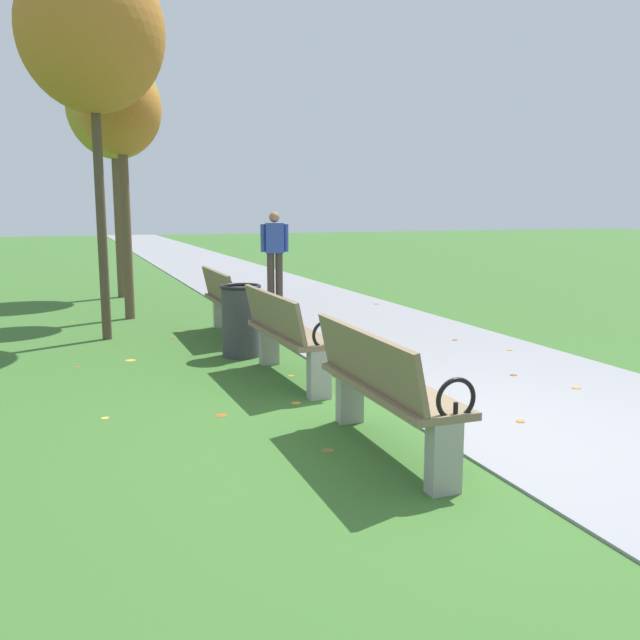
# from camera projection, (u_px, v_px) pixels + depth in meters

# --- Properties ---
(ground_plane) EXTENTS (80.00, 80.00, 0.00)m
(ground_plane) POSITION_uv_depth(u_px,v_px,m) (438.00, 440.00, 5.08)
(ground_plane) COLOR #386628
(paved_walkway) EXTENTS (2.98, 44.00, 0.02)m
(paved_walkway) POSITION_uv_depth(u_px,v_px,m) (195.00, 260.00, 22.21)
(paved_walkway) COLOR gray
(paved_walkway) RESTS_ON ground
(park_bench_1) EXTENTS (0.49, 1.60, 0.90)m
(park_bench_1) POSITION_uv_depth(u_px,v_px,m) (384.00, 387.00, 4.74)
(park_bench_1) COLOR #7A664C
(park_bench_1) RESTS_ON ground
(park_bench_2) EXTENTS (0.51, 1.61, 0.90)m
(park_bench_2) POSITION_uv_depth(u_px,v_px,m) (286.00, 333.00, 6.78)
(park_bench_2) COLOR #7A664C
(park_bench_2) RESTS_ON ground
(park_bench_3) EXTENTS (0.48, 1.60, 0.90)m
(park_bench_3) POSITION_uv_depth(u_px,v_px,m) (229.00, 301.00, 9.09)
(park_bench_3) COLOR #7A664C
(park_bench_3) RESTS_ON ground
(tree_1) EXTENTS (1.79, 1.79, 4.85)m
(tree_1) POSITION_uv_depth(u_px,v_px,m) (91.00, 32.00, 8.37)
(tree_1) COLOR #4C3D2D
(tree_1) RESTS_ON ground
(tree_2) EXTENTS (1.19, 1.19, 3.81)m
(tree_2) POSITION_uv_depth(u_px,v_px,m) (121.00, 114.00, 10.15)
(tree_2) COLOR brown
(tree_2) RESTS_ON ground
(tree_3) EXTENTS (1.73, 1.73, 4.52)m
(tree_3) POSITION_uv_depth(u_px,v_px,m) (114.00, 109.00, 12.64)
(tree_3) COLOR brown
(tree_3) RESTS_ON ground
(pedestrian_walking) EXTENTS (0.52, 0.28, 1.62)m
(pedestrian_walking) POSITION_uv_depth(u_px,v_px,m) (275.00, 250.00, 12.87)
(pedestrian_walking) COLOR #3D3328
(pedestrian_walking) RESTS_ON paved_walkway
(trash_bin) EXTENTS (0.48, 0.48, 0.84)m
(trash_bin) POSITION_uv_depth(u_px,v_px,m) (241.00, 320.00, 7.90)
(trash_bin) COLOR #38383D
(trash_bin) RESTS_ON ground
(scattered_leaves) EXTENTS (5.31, 7.08, 0.02)m
(scattered_leaves) POSITION_uv_depth(u_px,v_px,m) (326.00, 359.00, 7.74)
(scattered_leaves) COLOR gold
(scattered_leaves) RESTS_ON ground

